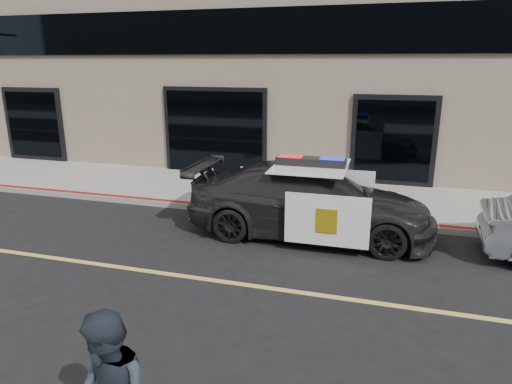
# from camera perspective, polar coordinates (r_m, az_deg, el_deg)

# --- Properties ---
(ground) EXTENTS (120.00, 120.00, 0.00)m
(ground) POSITION_cam_1_polar(r_m,az_deg,el_deg) (8.78, -15.50, -9.23)
(ground) COLOR black
(ground) RESTS_ON ground
(sidewalk_n) EXTENTS (60.00, 3.50, 0.15)m
(sidewalk_n) POSITION_cam_1_polar(r_m,az_deg,el_deg) (13.20, -3.64, 0.27)
(sidewalk_n) COLOR gray
(sidewalk_n) RESTS_ON ground
(police_car) EXTENTS (2.45, 5.29, 1.72)m
(police_car) POSITION_cam_1_polar(r_m,az_deg,el_deg) (9.88, 6.74, -1.06)
(police_car) COLOR black
(police_car) RESTS_ON ground
(fire_hydrant) EXTENTS (0.37, 0.51, 0.81)m
(fire_hydrant) POSITION_cam_1_polar(r_m,az_deg,el_deg) (12.19, -1.77, 1.18)
(fire_hydrant) COLOR white
(fire_hydrant) RESTS_ON sidewalk_n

